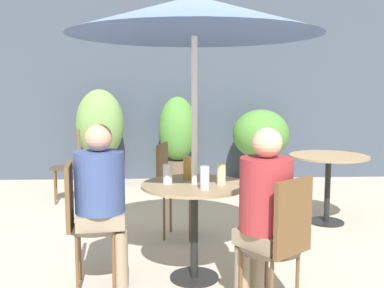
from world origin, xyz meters
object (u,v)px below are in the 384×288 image
Objects in this scene: bistro_chair_2 at (170,182)px; beer_glass_0 at (205,178)px; beer_glass_3 at (168,174)px; potted_plant_1 at (178,135)px; seated_person_1 at (264,205)px; beer_glass_1 at (221,174)px; potted_plant_2 at (261,138)px; seated_person_0 at (102,192)px; umbrella at (194,17)px; bistro_chair_1 at (282,237)px; cafe_table_far at (328,168)px; cafe_table_near at (194,203)px; beer_glass_2 at (187,168)px; bistro_chair_0 at (82,214)px; potted_plant_0 at (100,131)px; bistro_chair_3 at (73,159)px.

bistro_chair_2 is 5.47× the size of beer_glass_0.
potted_plant_1 reaches higher than beer_glass_3.
beer_glass_0 is at bearing -82.30° from seated_person_1.
potted_plant_2 is (0.95, 3.32, -0.11)m from beer_glass_1.
umbrella is at bearing -90.00° from seated_person_0.
cafe_table_far is at bearing -153.99° from bistro_chair_1.
potted_plant_2 is 3.71m from umbrella.
cafe_table_far is 0.91× the size of bistro_chair_2.
beer_glass_2 reaches higher than cafe_table_near.
cafe_table_far is (1.50, 1.36, 0.01)m from cafe_table_near.
bistro_chair_0 is at bearing -158.37° from beer_glass_2.
beer_glass_3 reaches higher than cafe_table_far.
umbrella is at bearing 108.44° from beer_glass_0.
potted_plant_0 is at bearing 110.60° from beer_glass_2.
potted_plant_1 is at bearing 174.79° from potted_plant_2.
seated_person_1 is 0.50m from beer_glass_0.
potted_plant_2 reaches higher than beer_glass_0.
bistro_chair_2 and bistro_chair_3 have the same top height.
cafe_table_far is 5.27× the size of beer_glass_1.
potted_plant_0 is 1.26× the size of potted_plant_2.
bistro_chair_3 is at bearing 120.75° from umbrella.
beer_glass_3 is (1.23, -2.38, 0.27)m from bistro_chair_3.
potted_plant_0 is 1.14m from potted_plant_1.
beer_glass_2 is at bearing 138.19° from beer_glass_1.
potted_plant_0 reaches higher than seated_person_1.
seated_person_1 reaches higher than cafe_table_near.
umbrella is (0.08, -3.41, 1.21)m from potted_plant_1.
beer_glass_0 reaches higher than beer_glass_1.
bistro_chair_3 reaches higher than cafe_table_far.
beer_glass_3 is 1.16m from umbrella.
seated_person_1 is 0.87m from beer_glass_2.
potted_plant_1 reaches higher than cafe_table_far.
bistro_chair_2 is at bearing 99.79° from beer_glass_2.
umbrella is (0.00, 0.00, 1.36)m from cafe_table_near.
beer_glass_1 is at bearing -145.29° from bistro_chair_2.
bistro_chair_1 is at bearing -99.26° from potted_plant_2.
beer_glass_0 is (0.88, -0.08, 0.28)m from bistro_chair_0.
beer_glass_3 is at bearing -112.34° from potted_plant_2.
beer_glass_2 is at bearing -156.15° from bistro_chair_2.
cafe_table_far is at bearing 42.28° from umbrella.
umbrella is (1.22, -3.32, 1.13)m from potted_plant_0.
seated_person_1 is at bearing -82.78° from potted_plant_1.
potted_plant_1 is (0.11, 3.39, -0.07)m from beer_glass_3.
bistro_chair_1 is 4.00m from potted_plant_2.
beer_glass_1 is at bearing -6.96° from cafe_table_near.
bistro_chair_1 and bistro_chair_2 have the same top height.
bistro_chair_1 is 0.44× the size of umbrella.
beer_glass_2 is (-0.11, 0.38, 0.01)m from beer_glass_0.
cafe_table_near is 4.42× the size of beer_glass_2.
bistro_chair_2 is 1.23m from beer_glass_0.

